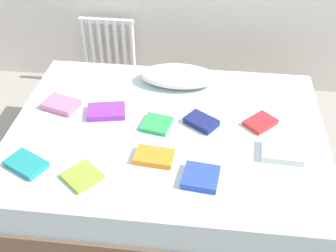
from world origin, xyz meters
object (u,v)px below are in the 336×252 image
Objects in this scene: bed at (167,158)px; textbook_white at (282,152)px; pillow at (178,76)px; textbook_red at (260,122)px; textbook_purple at (106,111)px; textbook_green at (157,124)px; textbook_orange at (154,157)px; textbook_lime at (82,176)px; radiator at (109,47)px; textbook_blue at (201,177)px; textbook_teal at (26,164)px; textbook_pink at (61,105)px; textbook_navy at (201,122)px.

bed is 0.76m from textbook_white.
pillow is 0.69m from textbook_red.
textbook_green is (0.34, -0.08, -0.01)m from textbook_purple.
textbook_red reaches higher than textbook_green.
textbook_orange is (-0.04, -0.28, 0.27)m from bed.
textbook_orange is at bearing -94.41° from pillow.
radiator is at bearing 47.81° from textbook_lime.
radiator is 2.19× the size of textbook_purple.
textbook_purple is 0.82m from textbook_blue.
radiator is (-0.66, 1.20, 0.14)m from bed.
textbook_purple is 1.03× the size of textbook_white.
textbook_white is at bearing -24.65° from textbook_purple.
textbook_purple is at bearing 147.57° from textbook_blue.
bed is 0.68m from textbook_lime.
pillow reaches higher than textbook_purple.
textbook_blue is 0.53m from textbook_green.
pillow is at bearing 91.09° from textbook_green.
textbook_purple is 0.62m from textbook_teal.
textbook_green is at bearing -100.30° from pillow.
textbook_teal is at bearing -173.02° from textbook_blue.
textbook_pink is (-1.41, 0.30, 0.00)m from textbook_white.
textbook_navy reaches higher than textbook_purple.
textbook_pink is (-0.68, 0.42, 0.00)m from textbook_orange.
radiator is 1.32m from textbook_green.
textbook_red is 0.73m from textbook_orange.
textbook_red is (1.33, 0.53, -0.00)m from textbook_teal.
pillow reaches higher than textbook_blue.
textbook_red is at bearing 40.53° from textbook_navy.
pillow is at bearing 32.48° from textbook_purple.
pillow reaches higher than bed.
textbook_teal is at bearing -166.62° from textbook_white.
textbook_red is (0.56, -0.41, -0.05)m from pillow.
textbook_lime is (-0.34, -0.49, -0.00)m from textbook_green.
textbook_pink is (-0.31, 0.04, 0.00)m from textbook_purple.
textbook_pink is 1.23× the size of textbook_lime.
textbook_red is at bearing 37.39° from textbook_orange.
textbook_pink reaches higher than bed.
textbook_white is 1.14m from textbook_lime.
textbook_navy is at bearing 140.51° from textbook_red.
textbook_blue is at bearing 27.68° from textbook_teal.
radiator is 2.25× the size of textbook_white.
textbook_navy is at bearing 54.25° from textbook_teal.
textbook_orange is 0.98× the size of textbook_pink.
pillow reaches higher than textbook_lime.
radiator is at bearing 134.88° from pillow.
textbook_pink is at bearing 132.53° from textbook_red.
textbook_navy is 0.87× the size of textbook_pink.
textbook_purple is at bearing -136.30° from pillow.
textbook_teal is 0.99× the size of textbook_pink.
bed is at bearing 6.42° from textbook_pink.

